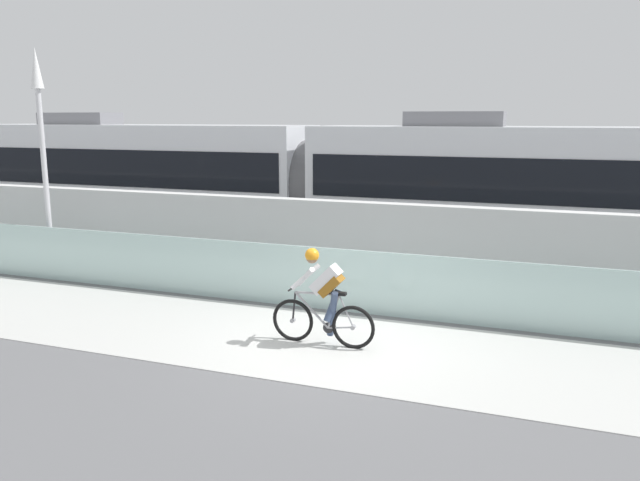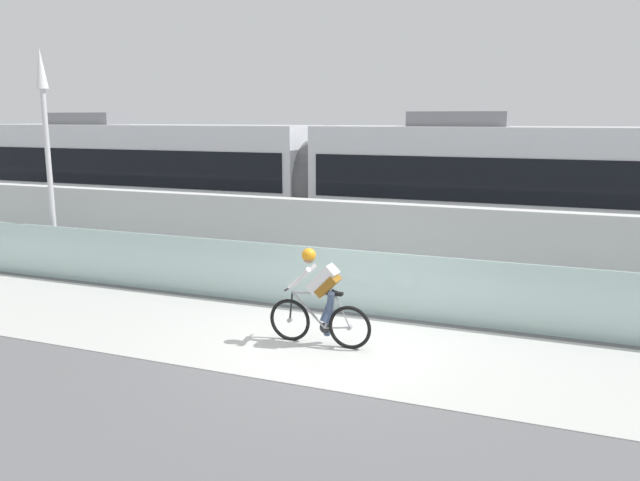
% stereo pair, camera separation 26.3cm
% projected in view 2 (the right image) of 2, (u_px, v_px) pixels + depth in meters
% --- Properties ---
extents(ground_plane, '(200.00, 200.00, 0.00)m').
position_uv_depth(ground_plane, '(330.00, 346.00, 10.23)').
color(ground_plane, slate).
extents(bike_path_deck, '(32.00, 3.20, 0.01)m').
position_uv_depth(bike_path_deck, '(330.00, 346.00, 10.23)').
color(bike_path_deck, silver).
rests_on(bike_path_deck, ground).
extents(glass_parapet, '(32.00, 0.05, 1.22)m').
position_uv_depth(glass_parapet, '(365.00, 283.00, 11.80)').
color(glass_parapet, silver).
rests_on(glass_parapet, ground).
extents(concrete_barrier_wall, '(32.00, 0.36, 1.89)m').
position_uv_depth(concrete_barrier_wall, '(390.00, 247.00, 13.38)').
color(concrete_barrier_wall, silver).
rests_on(concrete_barrier_wall, ground).
extents(tram_rail_near, '(32.00, 0.08, 0.01)m').
position_uv_depth(tram_rail_near, '(415.00, 265.00, 15.84)').
color(tram_rail_near, '#595654').
rests_on(tram_rail_near, ground).
extents(tram_rail_far, '(32.00, 0.08, 0.01)m').
position_uv_depth(tram_rail_far, '(426.00, 254.00, 17.15)').
color(tram_rail_far, '#595654').
rests_on(tram_rail_far, ground).
extents(tram, '(22.56, 2.54, 3.81)m').
position_uv_depth(tram, '(316.00, 183.00, 17.18)').
color(tram, silver).
rests_on(tram, ground).
extents(cyclist_on_bike, '(1.77, 0.58, 1.61)m').
position_uv_depth(cyclist_on_bike, '(320.00, 299.00, 10.15)').
color(cyclist_on_bike, black).
rests_on(cyclist_on_bike, ground).
extents(lamp_post_antenna, '(0.28, 0.28, 5.20)m').
position_uv_depth(lamp_post_antenna, '(46.00, 134.00, 14.31)').
color(lamp_post_antenna, gray).
rests_on(lamp_post_antenna, ground).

